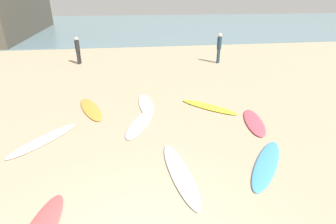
{
  "coord_description": "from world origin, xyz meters",
  "views": [
    {
      "loc": [
        0.03,
        -2.7,
        3.91
      ],
      "look_at": [
        1.28,
        5.16,
        0.3
      ],
      "focal_mm": 27.21,
      "sensor_mm": 36.0,
      "label": 1
    }
  ],
  "objects_px": {
    "surfboard_6": "(44,140)",
    "beachgoer_mid": "(219,46)",
    "surfboard_2": "(140,124)",
    "beachgoer_near": "(78,49)",
    "surfboard_0": "(254,122)",
    "surfboard_5": "(267,164)",
    "surfboard_7": "(146,104)",
    "surfboard_1": "(180,173)",
    "surfboard_4": "(209,107)",
    "surfboard_3": "(91,109)"
  },
  "relations": [
    {
      "from": "surfboard_1",
      "to": "surfboard_7",
      "type": "relative_size",
      "value": 1.12
    },
    {
      "from": "surfboard_1",
      "to": "surfboard_4",
      "type": "xyz_separation_m",
      "value": [
        1.9,
        3.77,
        0.01
      ]
    },
    {
      "from": "surfboard_1",
      "to": "surfboard_5",
      "type": "xyz_separation_m",
      "value": [
        2.25,
        0.02,
        -0.01
      ]
    },
    {
      "from": "surfboard_0",
      "to": "surfboard_4",
      "type": "xyz_separation_m",
      "value": [
        -1.13,
        1.49,
        0.0
      ]
    },
    {
      "from": "surfboard_5",
      "to": "surfboard_7",
      "type": "bearing_deg",
      "value": -19.61
    },
    {
      "from": "surfboard_2",
      "to": "surfboard_7",
      "type": "height_order",
      "value": "surfboard_2"
    },
    {
      "from": "surfboard_1",
      "to": "surfboard_3",
      "type": "distance_m",
      "value": 5.01
    },
    {
      "from": "surfboard_3",
      "to": "surfboard_6",
      "type": "height_order",
      "value": "surfboard_3"
    },
    {
      "from": "surfboard_3",
      "to": "surfboard_5",
      "type": "xyz_separation_m",
      "value": [
        4.83,
        -4.28,
        -0.01
      ]
    },
    {
      "from": "surfboard_0",
      "to": "surfboard_6",
      "type": "relative_size",
      "value": 0.88
    },
    {
      "from": "surfboard_6",
      "to": "surfboard_2",
      "type": "bearing_deg",
      "value": 49.56
    },
    {
      "from": "surfboard_3",
      "to": "surfboard_6",
      "type": "bearing_deg",
      "value": 42.66
    },
    {
      "from": "surfboard_6",
      "to": "beachgoer_mid",
      "type": "xyz_separation_m",
      "value": [
        8.38,
        8.59,
        1.02
      ]
    },
    {
      "from": "surfboard_0",
      "to": "surfboard_5",
      "type": "xyz_separation_m",
      "value": [
        -0.77,
        -2.26,
        -0.01
      ]
    },
    {
      "from": "surfboard_7",
      "to": "beachgoer_mid",
      "type": "height_order",
      "value": "beachgoer_mid"
    },
    {
      "from": "surfboard_0",
      "to": "surfboard_4",
      "type": "bearing_deg",
      "value": 141.32
    },
    {
      "from": "surfboard_2",
      "to": "surfboard_7",
      "type": "distance_m",
      "value": 1.7
    },
    {
      "from": "surfboard_0",
      "to": "surfboard_2",
      "type": "distance_m",
      "value": 3.87
    },
    {
      "from": "surfboard_6",
      "to": "beachgoer_near",
      "type": "bearing_deg",
      "value": 130.58
    },
    {
      "from": "surfboard_0",
      "to": "surfboard_3",
      "type": "distance_m",
      "value": 5.95
    },
    {
      "from": "surfboard_3",
      "to": "surfboard_2",
      "type": "bearing_deg",
      "value": 119.19
    },
    {
      "from": "surfboard_6",
      "to": "surfboard_5",
      "type": "bearing_deg",
      "value": 18.18
    },
    {
      "from": "surfboard_0",
      "to": "surfboard_5",
      "type": "bearing_deg",
      "value": -94.65
    },
    {
      "from": "surfboard_4",
      "to": "beachgoer_near",
      "type": "height_order",
      "value": "beachgoer_near"
    },
    {
      "from": "beachgoer_mid",
      "to": "surfboard_3",
      "type": "bearing_deg",
      "value": -11.01
    },
    {
      "from": "surfboard_1",
      "to": "surfboard_4",
      "type": "distance_m",
      "value": 4.23
    },
    {
      "from": "surfboard_1",
      "to": "beachgoer_near",
      "type": "distance_m",
      "value": 12.63
    },
    {
      "from": "surfboard_1",
      "to": "surfboard_6",
      "type": "relative_size",
      "value": 1.09
    },
    {
      "from": "surfboard_1",
      "to": "surfboard_2",
      "type": "bearing_deg",
      "value": -79.12
    },
    {
      "from": "surfboard_2",
      "to": "beachgoer_mid",
      "type": "height_order",
      "value": "beachgoer_mid"
    },
    {
      "from": "surfboard_0",
      "to": "beachgoer_near",
      "type": "height_order",
      "value": "beachgoer_near"
    },
    {
      "from": "beachgoer_near",
      "to": "beachgoer_mid",
      "type": "distance_m",
      "value": 8.88
    },
    {
      "from": "surfboard_5",
      "to": "surfboard_6",
      "type": "relative_size",
      "value": 1.05
    },
    {
      "from": "surfboard_2",
      "to": "surfboard_4",
      "type": "relative_size",
      "value": 0.92
    },
    {
      "from": "surfboard_7",
      "to": "surfboard_4",
      "type": "bearing_deg",
      "value": 162.32
    },
    {
      "from": "surfboard_5",
      "to": "beachgoer_near",
      "type": "distance_m",
      "value": 13.51
    },
    {
      "from": "surfboard_5",
      "to": "surfboard_4",
      "type": "bearing_deg",
      "value": -46.0
    },
    {
      "from": "surfboard_6",
      "to": "beachgoer_near",
      "type": "distance_m",
      "value": 9.78
    },
    {
      "from": "surfboard_7",
      "to": "beachgoer_mid",
      "type": "relative_size",
      "value": 1.23
    },
    {
      "from": "surfboard_0",
      "to": "surfboard_1",
      "type": "distance_m",
      "value": 3.79
    },
    {
      "from": "surfboard_1",
      "to": "surfboard_5",
      "type": "height_order",
      "value": "surfboard_1"
    },
    {
      "from": "surfboard_4",
      "to": "beachgoer_mid",
      "type": "xyz_separation_m",
      "value": [
        2.8,
        6.99,
        1.01
      ]
    },
    {
      "from": "surfboard_0",
      "to": "surfboard_5",
      "type": "height_order",
      "value": "surfboard_0"
    },
    {
      "from": "surfboard_2",
      "to": "surfboard_7",
      "type": "xyz_separation_m",
      "value": [
        0.34,
        1.66,
        -0.0
      ]
    },
    {
      "from": "surfboard_5",
      "to": "surfboard_2",
      "type": "bearing_deg",
      "value": -3.13
    },
    {
      "from": "surfboard_2",
      "to": "beachgoer_near",
      "type": "bearing_deg",
      "value": -47.79
    },
    {
      "from": "surfboard_1",
      "to": "surfboard_7",
      "type": "xyz_separation_m",
      "value": [
        -0.47,
        4.42,
        -0.0
      ]
    },
    {
      "from": "beachgoer_near",
      "to": "surfboard_3",
      "type": "bearing_deg",
      "value": -146.66
    },
    {
      "from": "surfboard_3",
      "to": "beachgoer_near",
      "type": "bearing_deg",
      "value": -98.21
    },
    {
      "from": "surfboard_1",
      "to": "surfboard_5",
      "type": "bearing_deg",
      "value": 175.08
    }
  ]
}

